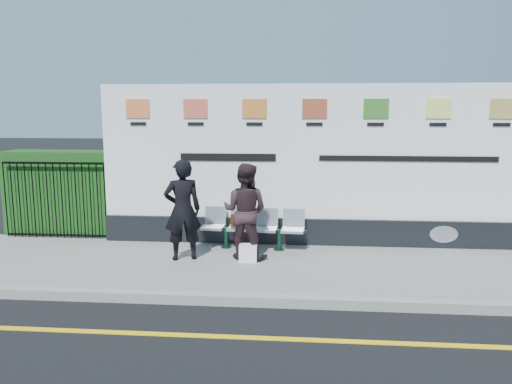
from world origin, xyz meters
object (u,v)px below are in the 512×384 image
woman_left (183,210)px  woman_right (245,211)px  bench (252,238)px  billboard (313,176)px

woman_left → woman_right: bearing=169.0°
bench → woman_right: 0.84m
bench → woman_right: (-0.07, -0.57, 0.62)m
woman_right → billboard: bearing=-124.6°
billboard → woman_left: 2.56m
woman_left → woman_right: (1.04, 0.17, -0.04)m
billboard → woman_left: size_ratio=4.65×
woman_left → bench: bearing=-166.8°
billboard → bench: bearing=-157.0°
bench → woman_left: 1.49m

